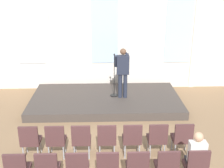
% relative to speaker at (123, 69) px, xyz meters
% --- Properties ---
extents(rear_partition, '(10.79, 0.14, 4.28)m').
position_rel_speaker_xyz_m(rear_partition, '(-0.57, 1.72, 0.86)').
color(rear_partition, silver).
rests_on(rear_partition, ground).
extents(stage_platform, '(5.24, 2.77, 0.28)m').
position_rel_speaker_xyz_m(stage_platform, '(-0.60, 0.05, -1.16)').
color(stage_platform, '#3F3833').
rests_on(stage_platform, ground).
extents(speaker, '(0.51, 0.69, 1.76)m').
position_rel_speaker_xyz_m(speaker, '(0.00, 0.00, 0.00)').
color(speaker, '#232838').
rests_on(speaker, stage_platform).
extents(mic_stand, '(0.28, 0.28, 1.55)m').
position_rel_speaker_xyz_m(mic_stand, '(-0.29, 0.13, -0.69)').
color(mic_stand, black).
rests_on(mic_stand, stage_platform).
extents(chair_r0_c0, '(0.46, 0.44, 0.94)m').
position_rel_speaker_xyz_m(chair_r0_c0, '(-2.48, -3.20, -0.77)').
color(chair_r0_c0, '#99999E').
rests_on(chair_r0_c0, ground).
extents(chair_r0_c1, '(0.46, 0.44, 0.94)m').
position_rel_speaker_xyz_m(chair_r0_c1, '(-1.85, -3.20, -0.77)').
color(chair_r0_c1, '#99999E').
rests_on(chair_r0_c1, ground).
extents(chair_r0_c2, '(0.46, 0.44, 0.94)m').
position_rel_speaker_xyz_m(chair_r0_c2, '(-1.23, -3.20, -0.77)').
color(chair_r0_c2, '#99999E').
rests_on(chair_r0_c2, ground).
extents(chair_r0_c3, '(0.46, 0.44, 0.94)m').
position_rel_speaker_xyz_m(chair_r0_c3, '(-0.60, -3.20, -0.77)').
color(chair_r0_c3, '#99999E').
rests_on(chair_r0_c3, ground).
extents(chair_r0_c4, '(0.46, 0.44, 0.94)m').
position_rel_speaker_xyz_m(chair_r0_c4, '(0.03, -3.20, -0.77)').
color(chair_r0_c4, '#99999E').
rests_on(chair_r0_c4, ground).
extents(chair_r0_c5, '(0.46, 0.44, 0.94)m').
position_rel_speaker_xyz_m(chair_r0_c5, '(0.66, -3.20, -0.77)').
color(chair_r0_c5, '#99999E').
rests_on(chair_r0_c5, ground).
extents(chair_r0_c6, '(0.46, 0.44, 0.94)m').
position_rel_speaker_xyz_m(chair_r0_c6, '(1.28, -3.20, -0.77)').
color(chair_r0_c6, '#99999E').
rests_on(chair_r0_c6, ground).
extents(chair_r1_c0, '(0.46, 0.44, 0.94)m').
position_rel_speaker_xyz_m(chair_r1_c0, '(-2.48, -4.34, -0.77)').
color(chair_r1_c0, '#99999E').
rests_on(chair_r1_c0, ground).
extents(chair_r1_c1, '(0.46, 0.44, 0.94)m').
position_rel_speaker_xyz_m(chair_r1_c1, '(-1.85, -4.34, -0.77)').
color(chair_r1_c1, '#99999E').
rests_on(chair_r1_c1, ground).
extents(chair_r1_c2, '(0.46, 0.44, 0.94)m').
position_rel_speaker_xyz_m(chair_r1_c2, '(-1.23, -4.34, -0.77)').
color(chair_r1_c2, '#99999E').
rests_on(chair_r1_c2, ground).
extents(chair_r1_c3, '(0.46, 0.44, 0.94)m').
position_rel_speaker_xyz_m(chair_r1_c3, '(-0.60, -4.34, -0.77)').
color(chair_r1_c3, '#99999E').
rests_on(chair_r1_c3, ground).
extents(chair_r1_c4, '(0.46, 0.44, 0.94)m').
position_rel_speaker_xyz_m(chair_r1_c4, '(0.03, -4.34, -0.77)').
color(chair_r1_c4, '#99999E').
rests_on(chair_r1_c4, ground).
extents(chair_r1_c5, '(0.46, 0.44, 0.94)m').
position_rel_speaker_xyz_m(chair_r1_c5, '(0.66, -4.34, -0.77)').
color(chair_r1_c5, '#99999E').
rests_on(chair_r1_c5, ground).
extents(chair_r1_c6, '(0.46, 0.44, 0.94)m').
position_rel_speaker_xyz_m(chair_r1_c6, '(1.28, -4.34, -0.77)').
color(chair_r1_c6, '#99999E').
rests_on(chair_r1_c6, ground).
extents(audience_r1_c6, '(0.36, 0.39, 1.28)m').
position_rel_speaker_xyz_m(audience_r1_c6, '(1.28, -4.26, -0.59)').
color(audience_r1_c6, '#2D2D33').
rests_on(audience_r1_c6, ground).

